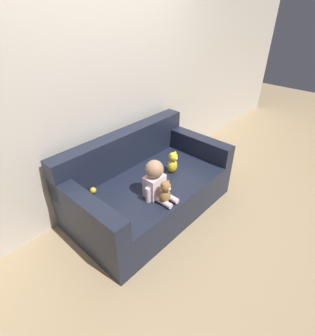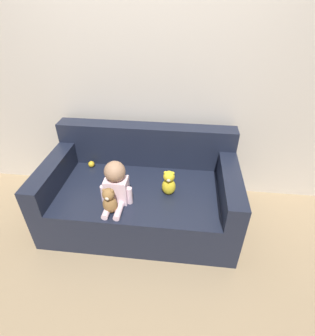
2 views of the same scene
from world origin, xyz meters
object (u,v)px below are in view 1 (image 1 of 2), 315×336
object	(u,v)px
teddy_bear_brown	(165,193)
plush_toy_side	(173,163)
person_baby	(156,181)
toy_ball	(93,190)
couch	(147,186)

from	to	relation	value
teddy_bear_brown	plush_toy_side	size ratio (longest dim) A/B	1.00
person_baby	teddy_bear_brown	world-z (taller)	person_baby
person_baby	plush_toy_side	distance (m)	0.46
person_baby	toy_ball	bearing A→B (deg)	128.84
couch	teddy_bear_brown	size ratio (longest dim) A/B	7.09
couch	teddy_bear_brown	distance (m)	0.52
plush_toy_side	toy_ball	bearing A→B (deg)	157.52
couch	toy_ball	bearing A→B (deg)	160.47
couch	person_baby	size ratio (longest dim) A/B	4.49
teddy_bear_brown	toy_ball	bearing A→B (deg)	120.61
person_baby	plush_toy_side	bearing A→B (deg)	18.58
couch	person_baby	world-z (taller)	couch
couch	plush_toy_side	size ratio (longest dim) A/B	7.07
person_baby	toy_ball	world-z (taller)	person_baby
teddy_bear_brown	person_baby	bearing A→B (deg)	81.56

